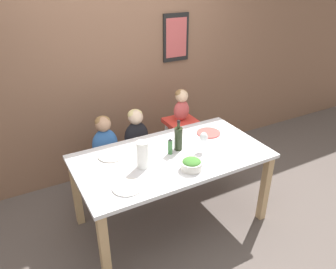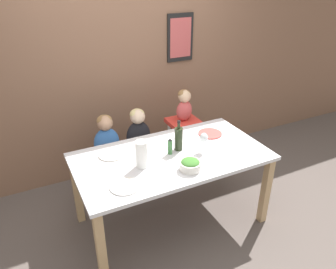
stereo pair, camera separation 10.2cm
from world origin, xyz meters
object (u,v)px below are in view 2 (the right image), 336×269
at_px(chair_far_center, 139,155).
at_px(chair_far_left, 109,163).
at_px(person_baby_right, 184,103).
at_px(paper_towel_roll, 142,154).
at_px(wine_bottle, 179,138).
at_px(wine_glass_near, 204,138).
at_px(dinner_plate_back_right, 210,134).
at_px(dinner_plate_back_left, 111,154).
at_px(dinner_plate_front_left, 125,186).
at_px(person_child_left, 106,137).
at_px(salad_bowl_large, 190,165).
at_px(person_child_center, 138,130).
at_px(chair_right_highchair, 184,132).

bearing_deg(chair_far_center, chair_far_left, 180.00).
relative_size(person_baby_right, paper_towel_roll, 1.52).
bearing_deg(wine_bottle, wine_glass_near, -33.44).
bearing_deg(paper_towel_roll, dinner_plate_back_right, 16.30).
distance_m(wine_glass_near, dinner_plate_back_left, 0.86).
height_order(chair_far_center, dinner_plate_front_left, dinner_plate_front_left).
distance_m(chair_far_center, dinner_plate_front_left, 1.16).
bearing_deg(dinner_plate_back_left, person_child_left, 79.48).
bearing_deg(person_child_left, paper_towel_roll, -83.07).
height_order(chair_far_left, wine_glass_near, wine_glass_near).
relative_size(wine_bottle, salad_bowl_large, 1.61).
bearing_deg(chair_far_center, person_child_center, 90.00).
bearing_deg(dinner_plate_back_right, person_child_center, 139.27).
relative_size(chair_right_highchair, person_baby_right, 1.93).
bearing_deg(dinner_plate_front_left, chair_far_center, 62.78).
xyz_separation_m(chair_far_left, salad_bowl_large, (0.44, -0.99, 0.42)).
bearing_deg(person_baby_right, chair_far_left, -179.90).
bearing_deg(wine_bottle, chair_far_center, 103.33).
distance_m(wine_bottle, salad_bowl_large, 0.36).
xyz_separation_m(person_baby_right, wine_bottle, (-0.42, -0.65, -0.04)).
bearing_deg(wine_bottle, person_baby_right, 57.09).
height_order(person_child_center, dinner_plate_back_left, person_child_center).
distance_m(wine_glass_near, dinner_plate_back_right, 0.38).
bearing_deg(dinner_plate_front_left, wine_bottle, 26.71).
distance_m(dinner_plate_back_left, dinner_plate_back_right, 1.04).
distance_m(chair_far_center, dinner_plate_back_left, 0.74).
distance_m(person_child_left, person_child_center, 0.36).
distance_m(chair_far_left, wine_bottle, 0.96).
height_order(paper_towel_roll, dinner_plate_back_right, paper_towel_roll).
bearing_deg(dinner_plate_back_left, wine_glass_near, -21.56).
bearing_deg(person_child_center, paper_towel_roll, -109.27).
relative_size(wine_bottle, wine_glass_near, 1.60).
bearing_deg(chair_right_highchair, person_child_left, 179.93).
height_order(person_child_left, dinner_plate_front_left, person_child_left).
xyz_separation_m(chair_far_center, person_baby_right, (0.57, 0.00, 0.53)).
distance_m(person_child_left, dinner_plate_back_left, 0.47).
height_order(chair_far_left, dinner_plate_back_right, dinner_plate_back_right).
relative_size(chair_far_left, paper_towel_roll, 1.93).
xyz_separation_m(person_child_left, person_child_center, (0.36, 0.00, 0.00)).
relative_size(person_child_left, wine_bottle, 1.64).
relative_size(chair_far_left, person_baby_right, 1.27).
relative_size(dinner_plate_front_left, dinner_plate_back_left, 1.00).
relative_size(chair_right_highchair, dinner_plate_front_left, 2.95).
bearing_deg(dinner_plate_back_right, paper_towel_roll, -163.70).
height_order(wine_glass_near, dinner_plate_back_left, wine_glass_near).
relative_size(person_child_left, dinner_plate_front_left, 2.02).
distance_m(paper_towel_roll, wine_glass_near, 0.61).
bearing_deg(dinner_plate_back_right, chair_far_left, 151.84).
relative_size(wine_bottle, dinner_plate_back_left, 1.23).
relative_size(chair_right_highchair, salad_bowl_large, 3.85).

